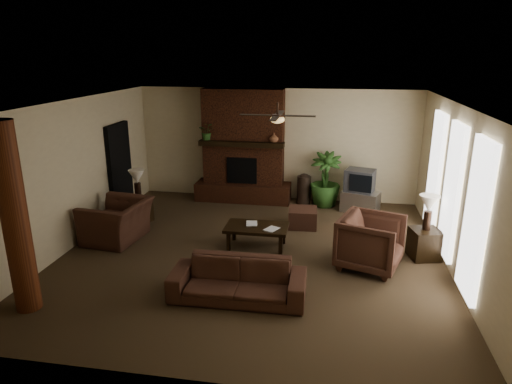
% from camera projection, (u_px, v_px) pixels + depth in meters
% --- Properties ---
extents(room_shell, '(7.00, 7.00, 7.00)m').
position_uv_depth(room_shell, '(252.00, 183.00, 8.10)').
color(room_shell, '#4A3825').
rests_on(room_shell, ground).
extents(fireplace, '(2.40, 0.70, 2.80)m').
position_uv_depth(fireplace, '(243.00, 155.00, 11.34)').
color(fireplace, '#4E2514').
rests_on(fireplace, ground).
extents(windows, '(0.08, 3.65, 2.35)m').
position_uv_depth(windows, '(452.00, 192.00, 7.75)').
color(windows, white).
rests_on(windows, ground).
extents(log_column, '(0.36, 0.36, 2.80)m').
position_uv_depth(log_column, '(15.00, 220.00, 6.32)').
color(log_column, brown).
rests_on(log_column, ground).
extents(doorway, '(0.10, 1.00, 2.10)m').
position_uv_depth(doorway, '(120.00, 169.00, 10.45)').
color(doorway, black).
rests_on(doorway, ground).
extents(ceiling_fan, '(1.35, 1.35, 0.37)m').
position_uv_depth(ceiling_fan, '(277.00, 118.00, 7.99)').
color(ceiling_fan, black).
rests_on(ceiling_fan, ceiling).
extents(sofa, '(2.08, 0.63, 0.81)m').
position_uv_depth(sofa, '(238.00, 274.00, 6.88)').
color(sofa, '#482B1E').
rests_on(sofa, ground).
extents(armchair_left, '(0.94, 1.32, 1.08)m').
position_uv_depth(armchair_left, '(116.00, 215.00, 9.01)').
color(armchair_left, '#482B1E').
rests_on(armchair_left, ground).
extents(armchair_right, '(1.22, 1.26, 1.04)m').
position_uv_depth(armchair_right, '(371.00, 240.00, 7.85)').
color(armchair_right, '#482B1E').
rests_on(armchair_right, ground).
extents(coffee_table, '(1.20, 0.70, 0.43)m').
position_uv_depth(coffee_table, '(257.00, 229.00, 8.73)').
color(coffee_table, black).
rests_on(coffee_table, ground).
extents(ottoman, '(0.63, 0.63, 0.40)m').
position_uv_depth(ottoman, '(303.00, 218.00, 9.80)').
color(ottoman, '#482B1E').
rests_on(ottoman, ground).
extents(tv_stand, '(0.97, 0.75, 0.50)m').
position_uv_depth(tv_stand, '(360.00, 202.00, 10.70)').
color(tv_stand, '#B7B7B9').
rests_on(tv_stand, ground).
extents(tv, '(0.76, 0.68, 0.52)m').
position_uv_depth(tv, '(360.00, 180.00, 10.58)').
color(tv, '#3B3B3D').
rests_on(tv, tv_stand).
extents(floor_vase, '(0.34, 0.34, 0.77)m').
position_uv_depth(floor_vase, '(304.00, 187.00, 11.24)').
color(floor_vase, '#30231A').
rests_on(floor_vase, ground).
extents(floor_plant, '(0.83, 1.38, 0.75)m').
position_uv_depth(floor_plant, '(325.00, 191.00, 11.10)').
color(floor_plant, '#325D25').
rests_on(floor_plant, ground).
extents(side_table_left, '(0.64, 0.64, 0.55)m').
position_uv_depth(side_table_left, '(137.00, 210.00, 10.05)').
color(side_table_left, black).
rests_on(side_table_left, ground).
extents(lamp_left, '(0.37, 0.37, 0.65)m').
position_uv_depth(lamp_left, '(137.00, 179.00, 9.83)').
color(lamp_left, black).
rests_on(lamp_left, side_table_left).
extents(side_table_right, '(0.61, 0.61, 0.55)m').
position_uv_depth(side_table_right, '(425.00, 244.00, 8.28)').
color(side_table_right, black).
rests_on(side_table_right, ground).
extents(lamp_right, '(0.45, 0.45, 0.65)m').
position_uv_depth(lamp_right, '(429.00, 206.00, 8.09)').
color(lamp_right, black).
rests_on(lamp_right, side_table_right).
extents(mantel_plant, '(0.38, 0.43, 0.33)m').
position_uv_depth(mantel_plant, '(207.00, 133.00, 11.12)').
color(mantel_plant, '#325D25').
rests_on(mantel_plant, fireplace).
extents(mantel_vase, '(0.27, 0.28, 0.22)m').
position_uv_depth(mantel_vase, '(274.00, 138.00, 10.84)').
color(mantel_vase, brown).
rests_on(mantel_vase, fireplace).
extents(book_a, '(0.22, 0.07, 0.29)m').
position_uv_depth(book_a, '(246.00, 217.00, 8.75)').
color(book_a, '#999999').
rests_on(book_a, coffee_table).
extents(book_b, '(0.20, 0.11, 0.29)m').
position_uv_depth(book_b, '(267.00, 221.00, 8.54)').
color(book_b, '#999999').
rests_on(book_b, coffee_table).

